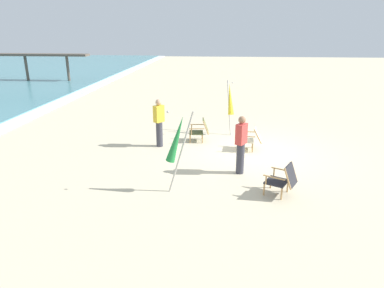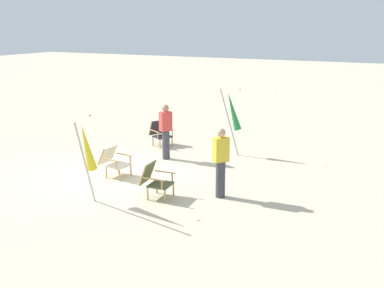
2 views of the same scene
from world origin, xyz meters
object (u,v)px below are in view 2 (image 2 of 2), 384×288
object	(u,v)px
beach_chair_far_center	(113,161)
beach_chair_front_left	(160,132)
umbrella_furled_yellow	(87,148)
person_near_chairs	(221,162)
person_by_waterline	(166,131)
beach_chair_back_right	(155,179)
umbrella_furled_green	(233,112)

from	to	relation	value
beach_chair_far_center	beach_chair_front_left	bearing A→B (deg)	-171.32
umbrella_furled_yellow	person_near_chairs	bearing A→B (deg)	125.83
beach_chair_front_left	person_by_waterline	world-z (taller)	person_by_waterline
beach_chair_front_left	beach_chair_far_center	bearing A→B (deg)	8.68
beach_chair_far_center	beach_chair_back_right	world-z (taller)	beach_chair_back_right
umbrella_furled_green	umbrella_furled_yellow	xyz separation A→B (m)	(5.07, -1.36, -0.03)
beach_chair_far_center	person_near_chairs	bearing A→B (deg)	87.95
person_by_waterline	beach_chair_back_right	bearing A→B (deg)	24.71
person_near_chairs	beach_chair_far_center	bearing A→B (deg)	-92.05
beach_chair_back_right	person_near_chairs	world-z (taller)	person_near_chairs
beach_chair_far_center	umbrella_furled_yellow	distance (m)	2.16
beach_chair_front_left	umbrella_furled_green	world-z (taller)	umbrella_furled_green
umbrella_furled_green	umbrella_furled_yellow	world-z (taller)	umbrella_furled_green
umbrella_furled_green	person_near_chairs	distance (m)	3.54
beach_chair_far_center	umbrella_furled_green	world-z (taller)	umbrella_furled_green
beach_chair_front_left	beach_chair_back_right	world-z (taller)	same
umbrella_furled_yellow	person_by_waterline	size ratio (longest dim) A/B	1.23
beach_chair_far_center	beach_chair_back_right	bearing A→B (deg)	65.52
beach_chair_far_center	umbrella_furled_yellow	world-z (taller)	umbrella_furled_yellow
beach_chair_back_right	person_by_waterline	distance (m)	3.06
beach_chair_back_right	person_near_chairs	xyz separation A→B (m)	(-0.68, 1.36, 0.41)
person_by_waterline	umbrella_furled_green	bearing A→B (deg)	128.48
beach_chair_far_center	umbrella_furled_green	xyz separation A→B (m)	(-3.23, 2.05, 0.91)
beach_chair_far_center	person_near_chairs	distance (m)	3.11
beach_chair_back_right	person_by_waterline	size ratio (longest dim) A/B	0.50
beach_chair_back_right	umbrella_furled_green	distance (m)	4.14
person_near_chairs	person_by_waterline	world-z (taller)	same
umbrella_furled_green	umbrella_furled_yellow	size ratio (longest dim) A/B	1.02
beach_chair_far_center	person_near_chairs	xyz separation A→B (m)	(0.11, 3.08, 0.41)
umbrella_furled_green	person_by_waterline	distance (m)	2.09
beach_chair_far_center	umbrella_furled_green	distance (m)	3.94
umbrella_furled_green	person_by_waterline	size ratio (longest dim) A/B	1.26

